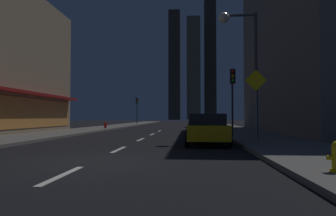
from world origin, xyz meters
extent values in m
cube|color=black|center=(0.00, 32.00, -0.05)|extent=(78.00, 136.00, 0.10)
cube|color=#605E59|center=(7.00, 32.00, 0.07)|extent=(4.00, 76.00, 0.15)
cube|color=#605E59|center=(-7.00, 32.00, 0.07)|extent=(4.00, 76.00, 0.15)
cube|color=silver|center=(0.00, -2.00, 0.01)|extent=(0.16, 2.20, 0.01)
cube|color=silver|center=(0.00, 3.20, 0.01)|extent=(0.16, 2.20, 0.01)
cube|color=silver|center=(0.00, 8.40, 0.01)|extent=(0.16, 2.20, 0.01)
cube|color=silver|center=(0.00, 13.60, 0.01)|extent=(0.16, 2.20, 0.01)
cube|color=silver|center=(0.00, 18.80, 0.01)|extent=(0.16, 2.20, 0.01)
cube|color=#D88C3F|center=(-9.00, 10.58, 1.60)|extent=(0.10, 17.60, 2.20)
cube|color=maroon|center=(-8.60, 10.58, 3.00)|extent=(0.90, 18.20, 0.20)
cube|color=slate|center=(14.50, 16.00, 7.50)|extent=(11.00, 20.00, 15.01)
cube|color=#363328|center=(-4.38, 128.65, 25.35)|extent=(5.36, 6.43, 50.69)
cube|color=brown|center=(4.67, 149.70, 27.25)|extent=(7.20, 8.29, 54.50)
cube|color=#302E24|center=(14.03, 157.33, 33.25)|extent=(6.41, 7.02, 66.50)
cube|color=gold|center=(3.60, 5.74, 0.61)|extent=(1.80, 4.20, 0.65)
cube|color=black|center=(3.60, 5.54, 1.17)|extent=(1.64, 2.00, 0.55)
cylinder|color=black|center=(2.72, 7.14, 0.34)|extent=(0.22, 0.68, 0.68)
cylinder|color=black|center=(4.48, 7.14, 0.34)|extent=(0.22, 0.68, 0.68)
cylinder|color=black|center=(2.72, 4.34, 0.34)|extent=(0.22, 0.68, 0.68)
cylinder|color=black|center=(4.48, 4.34, 0.34)|extent=(0.22, 0.68, 0.68)
sphere|color=white|center=(3.05, 7.79, 0.67)|extent=(0.18, 0.18, 0.18)
sphere|color=white|center=(4.15, 7.79, 0.67)|extent=(0.18, 0.18, 0.18)
cube|color=black|center=(3.60, 28.73, 0.61)|extent=(1.80, 4.20, 0.65)
cube|color=black|center=(3.60, 28.53, 1.17)|extent=(1.64, 2.00, 0.55)
cylinder|color=black|center=(2.72, 30.13, 0.34)|extent=(0.22, 0.68, 0.68)
cylinder|color=black|center=(4.48, 30.13, 0.34)|extent=(0.22, 0.68, 0.68)
cylinder|color=black|center=(2.72, 27.33, 0.34)|extent=(0.22, 0.68, 0.68)
cylinder|color=black|center=(4.48, 27.33, 0.34)|extent=(0.22, 0.68, 0.68)
sphere|color=white|center=(3.05, 30.78, 0.67)|extent=(0.18, 0.18, 0.18)
sphere|color=white|center=(4.15, 30.78, 0.67)|extent=(0.18, 0.18, 0.18)
cylinder|color=yellow|center=(5.74, -1.96, 0.45)|extent=(0.10, 0.10, 0.10)
cylinder|color=red|center=(-5.90, 21.58, 0.43)|extent=(0.22, 0.22, 0.55)
sphere|color=red|center=(-5.90, 21.58, 0.70)|extent=(0.21, 0.21, 0.21)
cylinder|color=red|center=(-5.90, 21.58, 0.18)|extent=(0.30, 0.30, 0.06)
cylinder|color=red|center=(-6.06, 21.58, 0.45)|extent=(0.10, 0.10, 0.10)
cylinder|color=red|center=(-5.74, 21.58, 0.45)|extent=(0.10, 0.10, 0.10)
cylinder|color=#2D2D2D|center=(5.50, 10.50, 2.25)|extent=(0.12, 0.12, 4.20)
cube|color=black|center=(5.50, 10.30, 3.85)|extent=(0.32, 0.24, 0.90)
sphere|color=red|center=(5.50, 10.17, 4.13)|extent=(0.18, 0.18, 0.18)
sphere|color=#F2B20C|center=(5.50, 10.17, 3.85)|extent=(0.18, 0.18, 0.18)
sphere|color=#19D833|center=(5.50, 10.17, 3.57)|extent=(0.18, 0.18, 0.18)
cylinder|color=#2D2D2D|center=(-5.50, 37.59, 2.25)|extent=(0.12, 0.12, 4.20)
cube|color=black|center=(-5.50, 37.39, 3.85)|extent=(0.32, 0.24, 0.90)
sphere|color=red|center=(-5.50, 37.26, 4.13)|extent=(0.18, 0.18, 0.18)
sphere|color=#F2B20C|center=(-5.50, 37.26, 3.85)|extent=(0.18, 0.18, 0.18)
sphere|color=#19D833|center=(-5.50, 37.26, 3.57)|extent=(0.18, 0.18, 0.18)
cylinder|color=#38383D|center=(6.20, 6.93, 3.40)|extent=(0.16, 0.16, 6.50)
cylinder|color=#38383D|center=(5.40, 6.93, 6.55)|extent=(1.60, 0.12, 0.12)
sphere|color=#FCF7CC|center=(4.60, 6.93, 6.45)|extent=(0.56, 0.56, 0.56)
cylinder|color=slate|center=(5.60, 4.28, 1.35)|extent=(0.08, 0.08, 2.40)
cube|color=yellow|center=(5.60, 4.25, 2.85)|extent=(0.91, 0.03, 0.91)
camera|label=1|loc=(2.84, -8.40, 1.30)|focal=31.63mm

